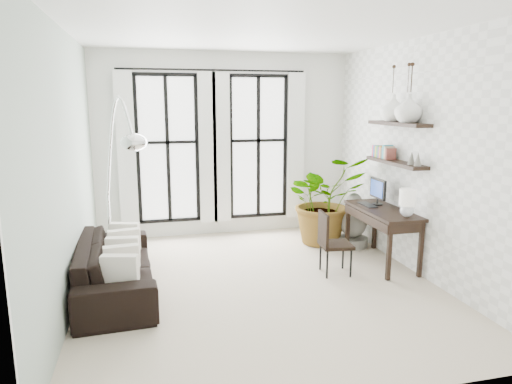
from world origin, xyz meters
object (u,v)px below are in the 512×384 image
object	(u,v)px
desk	(384,214)
desk_chair	(330,239)
arc_lamp	(119,142)
buddha	(353,224)
plant	(324,200)
sofa	(115,266)

from	to	relation	value
desk	desk_chair	bearing A→B (deg)	-168.40
desk_chair	arc_lamp	xyz separation A→B (m)	(-2.75, 0.47, 1.34)
arc_lamp	buddha	bearing A→B (deg)	9.57
desk_chair	plant	bearing A→B (deg)	77.29
desk	arc_lamp	bearing A→B (deg)	175.50
plant	buddha	bearing A→B (deg)	-37.24
plant	sofa	bearing A→B (deg)	-158.50
plant	desk_chair	distance (m)	1.48
desk_chair	buddha	bearing A→B (deg)	57.10
desk	arc_lamp	world-z (taller)	arc_lamp
sofa	plant	distance (m)	3.58
arc_lamp	plant	bearing A→B (deg)	15.88
plant	desk_chair	xyz separation A→B (m)	(-0.46, -1.38, -0.24)
desk	buddha	bearing A→B (deg)	92.30
arc_lamp	buddha	distance (m)	3.94
sofa	desk_chair	size ratio (longest dim) A/B	2.58
buddha	plant	bearing A→B (deg)	142.76
plant	buddha	xyz separation A→B (m)	(0.40, -0.30, -0.37)
plant	buddha	size ratio (longest dim) A/B	1.67
desk_chair	arc_lamp	distance (m)	3.09
desk_chair	buddha	xyz separation A→B (m)	(0.86, 1.08, -0.12)
sofa	arc_lamp	bearing A→B (deg)	-17.86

